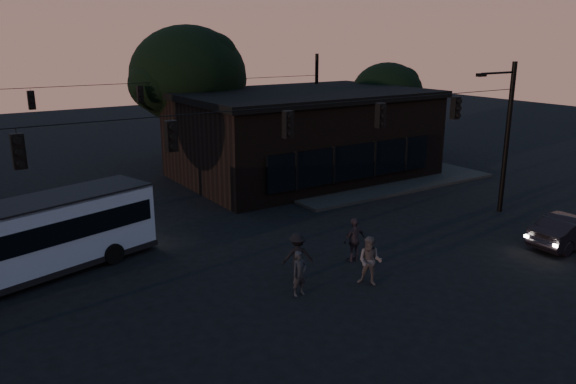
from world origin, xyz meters
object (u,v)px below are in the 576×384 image
car (572,230)px  pedestrian_b (370,261)px  pedestrian_d (298,256)px  bus (19,239)px  pedestrian_c (354,240)px  pedestrian_a (299,273)px  building (303,134)px

car → pedestrian_b: pedestrian_b is taller
pedestrian_b → pedestrian_d: 2.62m
pedestrian_b → pedestrian_d: size_ratio=1.00×
bus → car: (20.12, -9.01, -0.92)m
car → pedestrian_d: pedestrian_d is taller
pedestrian_b → pedestrian_c: 2.26m
car → pedestrian_c: 9.59m
car → pedestrian_a: bearing=79.7°
pedestrian_a → building: bearing=51.0°
car → bus: bearing=66.8°
pedestrian_a → pedestrian_c: size_ratio=0.90×
pedestrian_c → building: bearing=-118.7°
bus → pedestrian_a: size_ratio=6.55×
pedestrian_a → pedestrian_c: (3.56, 1.35, 0.09)m
pedestrian_c → pedestrian_a: bearing=18.6°
building → pedestrian_d: bearing=-125.4°
building → pedestrian_a: size_ratio=9.62×
pedestrian_a → pedestrian_c: pedestrian_c is taller
bus → car: size_ratio=2.48×
car → pedestrian_b: (-9.78, 1.77, 0.21)m
building → pedestrian_b: 16.85m
pedestrian_d → pedestrian_a: bearing=80.8°
pedestrian_b → pedestrian_c: pedestrian_b is taller
pedestrian_c → pedestrian_d: 2.88m
car → pedestrian_b: size_ratio=2.34×
pedestrian_d → pedestrian_c: bearing=-153.1°
building → pedestrian_b: building is taller
pedestrian_b → pedestrian_a: bearing=-141.2°
car → pedestrian_a: 12.60m
bus → pedestrian_b: size_ratio=5.79×
bus → pedestrian_c: size_ratio=5.88×
car → pedestrian_c: pedestrian_c is taller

